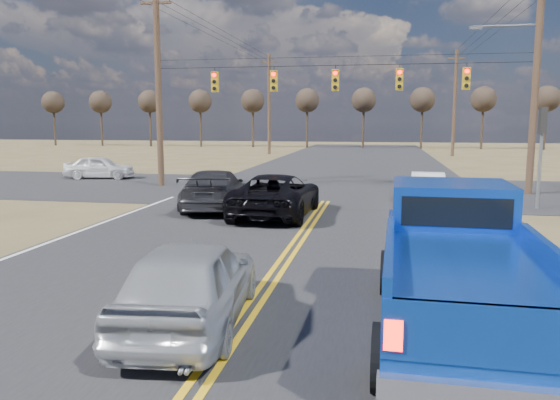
% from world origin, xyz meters
% --- Properties ---
extents(ground, '(160.00, 160.00, 0.00)m').
position_xyz_m(ground, '(0.00, 0.00, 0.00)').
color(ground, brown).
rests_on(ground, ground).
extents(road_main, '(14.00, 120.00, 0.02)m').
position_xyz_m(road_main, '(0.00, 10.00, 0.00)').
color(road_main, '#28282B').
rests_on(road_main, ground).
extents(road_cross, '(120.00, 12.00, 0.02)m').
position_xyz_m(road_cross, '(0.00, 18.00, 0.00)').
color(road_cross, '#28282B').
rests_on(road_cross, ground).
extents(signal_gantry, '(19.60, 4.83, 10.00)m').
position_xyz_m(signal_gantry, '(0.50, 17.79, 5.06)').
color(signal_gantry, '#473323').
rests_on(signal_gantry, ground).
extents(utility_poles, '(19.60, 58.32, 10.00)m').
position_xyz_m(utility_poles, '(0.00, 17.00, 5.23)').
color(utility_poles, '#473323').
rests_on(utility_poles, ground).
extents(treeline, '(87.00, 117.80, 7.40)m').
position_xyz_m(treeline, '(0.00, 26.96, 5.70)').
color(treeline, '#33261C').
rests_on(treeline, ground).
extents(pickup_truck, '(2.57, 6.15, 2.29)m').
position_xyz_m(pickup_truck, '(3.46, 0.07, 1.11)').
color(pickup_truck, black).
rests_on(pickup_truck, ground).
extents(silver_suv, '(2.20, 4.56, 1.50)m').
position_xyz_m(silver_suv, '(-0.80, -0.40, 0.75)').
color(silver_suv, '#AEB1B7').
rests_on(silver_suv, ground).
extents(black_suv, '(2.66, 5.53, 1.52)m').
position_xyz_m(black_suv, '(-1.40, 10.24, 0.76)').
color(black_suv, black).
rests_on(black_suv, ground).
extents(white_car_queue, '(1.57, 3.92, 1.27)m').
position_xyz_m(white_car_queue, '(4.20, 14.95, 0.63)').
color(white_car_queue, white).
rests_on(white_car_queue, ground).
extents(dgrey_car_queue, '(2.91, 5.51, 1.52)m').
position_xyz_m(dgrey_car_queue, '(-4.05, 11.37, 0.76)').
color(dgrey_car_queue, '#2C2B30').
rests_on(dgrey_car_queue, ground).
extents(cross_car_west, '(2.25, 4.18, 1.35)m').
position_xyz_m(cross_car_west, '(-14.00, 20.80, 0.68)').
color(cross_car_west, white).
rests_on(cross_car_west, ground).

